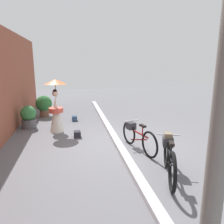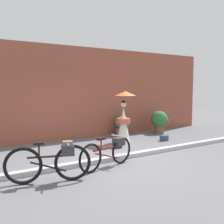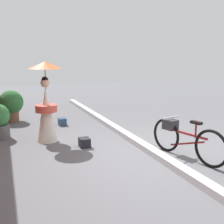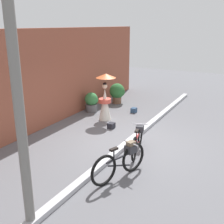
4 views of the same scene
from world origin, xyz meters
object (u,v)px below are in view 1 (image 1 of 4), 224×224
at_px(bicycle_near_officer, 137,135).
at_px(potted_plant_by_door, 44,105).
at_px(potted_plant_small, 29,116).
at_px(person_with_parasol, 56,106).
at_px(backpack_on_pavement, 77,134).
at_px(backpack_spare, 75,118).
at_px(bicycle_far_side, 169,157).

bearing_deg(bicycle_near_officer, potted_plant_by_door, 33.83).
bearing_deg(potted_plant_small, person_with_parasol, -122.38).
bearing_deg(person_with_parasol, potted_plant_by_door, 16.13).
relative_size(potted_plant_small, backpack_on_pavement, 3.29).
distance_m(bicycle_near_officer, backpack_spare, 3.85).
distance_m(bicycle_far_side, potted_plant_by_door, 6.80).
distance_m(potted_plant_by_door, backpack_spare, 1.71).
xyz_separation_m(potted_plant_small, backpack_on_pavement, (-1.42, -1.74, -0.33)).
bearing_deg(backpack_spare, potted_plant_small, 113.06).
bearing_deg(bicycle_far_side, backpack_on_pavement, 32.58).
relative_size(person_with_parasol, backpack_on_pavement, 7.17).
distance_m(potted_plant_by_door, potted_plant_small, 1.76).
height_order(bicycle_near_officer, potted_plant_small, potted_plant_small).
bearing_deg(person_with_parasol, backpack_spare, -24.39).
bearing_deg(bicycle_far_side, potted_plant_small, 39.82).
distance_m(bicycle_far_side, backpack_on_pavement, 3.42).
relative_size(bicycle_far_side, backpack_on_pavement, 6.66).
relative_size(potted_plant_by_door, backpack_spare, 3.88).
relative_size(bicycle_near_officer, potted_plant_by_door, 1.81).
distance_m(person_with_parasol, potted_plant_by_door, 2.51).
height_order(person_with_parasol, backpack_spare, person_with_parasol).
height_order(backpack_on_pavement, backpack_spare, backpack_spare).
distance_m(bicycle_far_side, backpack_spare, 5.35).
bearing_deg(potted_plant_by_door, backpack_spare, -127.21).
height_order(person_with_parasol, backpack_on_pavement, person_with_parasol).
height_order(bicycle_far_side, person_with_parasol, person_with_parasol).
height_order(bicycle_far_side, backpack_on_pavement, bicycle_far_side).
relative_size(potted_plant_small, backpack_spare, 3.40).
distance_m(bicycle_near_officer, backpack_on_pavement, 2.10).
bearing_deg(potted_plant_by_door, bicycle_far_side, -151.88).
height_order(bicycle_near_officer, backpack_on_pavement, bicycle_near_officer).
relative_size(bicycle_far_side, potted_plant_small, 2.03).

